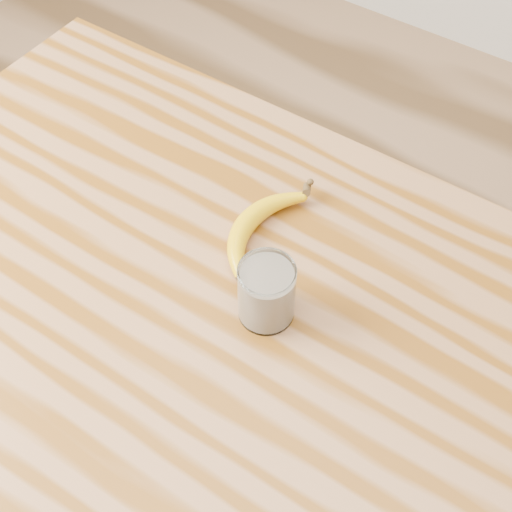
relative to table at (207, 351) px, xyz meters
The scene contains 4 objects.
room 0.58m from the table, ahead, with size 4.04×4.04×2.70m.
table is the anchor object (origin of this frame).
smoothie_glass 0.20m from the table, 25.49° to the left, with size 0.08×0.08×0.10m.
banana 0.21m from the table, 99.53° to the left, with size 0.09×0.26×0.03m, color #E0AA0A, non-canonical shape.
Camera 1 is at (0.37, -0.41, 1.72)m, focal length 50.00 mm.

